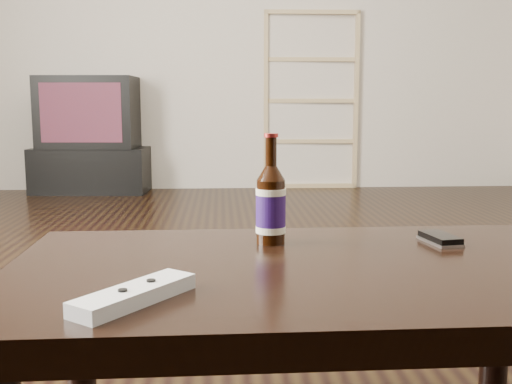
{
  "coord_description": "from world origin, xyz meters",
  "views": [
    {
      "loc": [
        -0.06,
        -1.87,
        0.68
      ],
      "look_at": [
        0.01,
        -0.68,
        0.51
      ],
      "focal_mm": 42.0,
      "sensor_mm": 36.0,
      "label": 1
    }
  ],
  "objects": [
    {
      "name": "beer_bottle",
      "position": [
        0.04,
        -0.68,
        0.48
      ],
      "size": [
        0.07,
        0.07,
        0.22
      ],
      "rotation": [
        0.0,
        0.0,
        -0.08
      ],
      "color": "black",
      "rests_on": "coffee_table"
    },
    {
      "name": "tv_stand",
      "position": [
        -1.07,
        2.85,
        0.17
      ],
      "size": [
        0.9,
        0.49,
        0.35
      ],
      "primitive_type": "cube",
      "rotation": [
        0.0,
        0.0,
        -0.06
      ],
      "color": "black",
      "rests_on": "floor"
    },
    {
      "name": "remote",
      "position": [
        -0.19,
        -1.04,
        0.41
      ],
      "size": [
        0.17,
        0.19,
        0.03
      ],
      "rotation": [
        0.0,
        0.0,
        -0.66
      ],
      "color": "silver",
      "rests_on": "coffee_table"
    },
    {
      "name": "phone",
      "position": [
        0.38,
        -0.7,
        0.41
      ],
      "size": [
        0.07,
        0.11,
        0.02
      ],
      "rotation": [
        0.0,
        0.0,
        0.17
      ],
      "color": "#ABABAD",
      "rests_on": "coffee_table"
    },
    {
      "name": "floor",
      "position": [
        0.0,
        0.0,
        -0.01
      ],
      "size": [
        5.0,
        6.0,
        0.01
      ],
      "primitive_type": "cube",
      "color": "black",
      "rests_on": "ground"
    },
    {
      "name": "coffee_table",
      "position": [
        0.1,
        -0.85,
        0.35
      ],
      "size": [
        1.08,
        0.64,
        0.4
      ],
      "rotation": [
        0.0,
        0.0,
        0.01
      ],
      "color": "black",
      "rests_on": "floor"
    },
    {
      "name": "bookshelf",
      "position": [
        0.67,
        3.17,
        0.74
      ],
      "size": [
        0.77,
        0.37,
        1.42
      ],
      "rotation": [
        0.0,
        0.0,
        -0.03
      ],
      "color": "tan",
      "rests_on": "floor"
    },
    {
      "name": "tv",
      "position": [
        -1.07,
        2.85,
        0.62
      ],
      "size": [
        0.75,
        0.5,
        0.54
      ],
      "rotation": [
        0.0,
        0.0,
        -0.06
      ],
      "color": "black",
      "rests_on": "tv_stand"
    },
    {
      "name": "wall_back",
      "position": [
        0.0,
        3.01,
        1.35
      ],
      "size": [
        5.0,
        0.02,
        2.7
      ],
      "primitive_type": "cube",
      "color": "#BDB0A4",
      "rests_on": "ground"
    }
  ]
}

